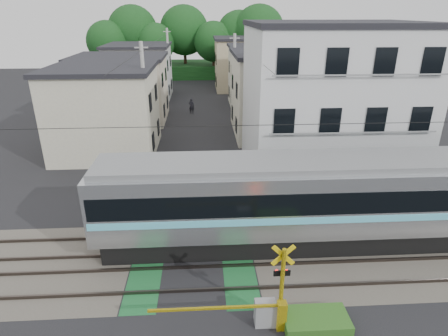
{
  "coord_description": "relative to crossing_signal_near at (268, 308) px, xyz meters",
  "views": [
    {
      "loc": [
        0.54,
        -13.2,
        9.83
      ],
      "look_at": [
        1.63,
        5.0,
        2.17
      ],
      "focal_mm": 30.0,
      "sensor_mm": 36.0,
      "label": 1
    }
  ],
  "objects": [
    {
      "name": "tree_hill",
      "position": [
        -2.53,
        51.9,
        4.41
      ],
      "size": [
        40.0,
        12.57,
        10.89
      ],
      "color": "#164318",
      "rests_on": "ground"
    },
    {
      "name": "weed_patches",
      "position": [
        -0.83,
        3.56,
        -0.53
      ],
      "size": [
        10.25,
        8.8,
        0.4
      ],
      "color": "#2D5E1E",
      "rests_on": "ground"
    },
    {
      "name": "crossing_signal_near",
      "position": [
        0.0,
        0.0,
        0.0
      ],
      "size": [
        4.74,
        0.65,
        3.09
      ],
      "color": "yellow",
      "rests_on": "ground"
    },
    {
      "name": "catenary",
      "position": [
        3.41,
        3.69,
        2.98
      ],
      "size": [
        60.0,
        5.04,
        7.0
      ],
      "color": "#2D2D33",
      "rests_on": "ground"
    },
    {
      "name": "track_bed",
      "position": [
        -2.59,
        3.65,
        -0.67
      ],
      "size": [
        120.0,
        120.0,
        0.14
      ],
      "color": "#47423A",
      "rests_on": "ground"
    },
    {
      "name": "apartment_block",
      "position": [
        5.91,
        13.15,
        3.94
      ],
      "size": [
        10.2,
        8.36,
        9.3
      ],
      "color": "silver",
      "rests_on": "ground"
    },
    {
      "name": "ground",
      "position": [
        -2.59,
        3.65,
        -0.71
      ],
      "size": [
        120.0,
        120.0,
        0.0
      ],
      "primitive_type": "plane",
      "color": "black"
    },
    {
      "name": "utility_poles",
      "position": [
        -3.64,
        26.66,
        3.37
      ],
      "size": [
        7.9,
        42.0,
        8.0
      ],
      "color": "#A5A5A0",
      "rests_on": "ground"
    },
    {
      "name": "crossing_signal_far",
      "position": [
        -5.17,
        7.31,
        0.0
      ],
      "size": [
        4.74,
        0.65,
        3.09
      ],
      "color": "yellow",
      "rests_on": "ground"
    },
    {
      "name": "pedestrian",
      "position": [
        -3.13,
        28.62,
        0.09
      ],
      "size": [
        0.66,
        0.52,
        1.59
      ],
      "primitive_type": "imported",
      "rotation": [
        0.0,
        0.0,
        2.87
      ],
      "color": "#21212A",
      "rests_on": "ground"
    },
    {
      "name": "houses_row",
      "position": [
        -2.33,
        29.57,
        2.53
      ],
      "size": [
        22.07,
        31.35,
        6.8
      ],
      "color": "beige",
      "rests_on": "ground"
    }
  ]
}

